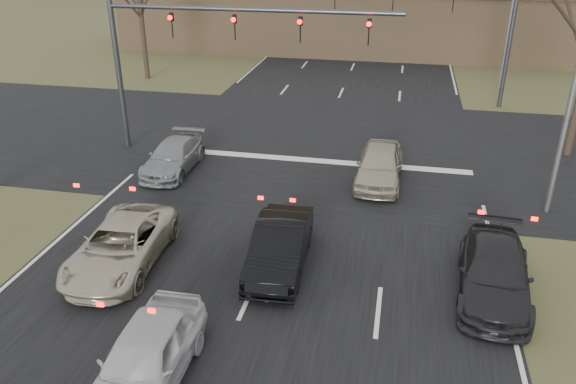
% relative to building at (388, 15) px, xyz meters
% --- Properties ---
extents(ground, '(360.00, 360.00, 0.00)m').
position_rel_building_xyz_m(ground, '(-2.00, -38.00, -2.67)').
color(ground, '#4A4A27').
rests_on(ground, ground).
extents(road_main, '(14.00, 300.00, 0.02)m').
position_rel_building_xyz_m(road_main, '(-2.00, 22.00, -2.66)').
color(road_main, black).
rests_on(road_main, ground).
extents(road_cross, '(200.00, 14.00, 0.02)m').
position_rel_building_xyz_m(road_cross, '(-2.00, -23.00, -2.65)').
color(road_cross, black).
rests_on(road_cross, ground).
extents(building, '(42.40, 10.40, 5.30)m').
position_rel_building_xyz_m(building, '(0.00, 0.00, 0.00)').
color(building, olive).
rests_on(building, ground).
extents(mast_arm_near, '(12.12, 0.24, 8.00)m').
position_rel_building_xyz_m(mast_arm_near, '(-7.23, -25.00, 2.41)').
color(mast_arm_near, '#383A3D').
rests_on(mast_arm_near, ground).
extents(mast_arm_far, '(11.12, 0.24, 8.00)m').
position_rel_building_xyz_m(mast_arm_far, '(4.18, -15.00, 2.35)').
color(mast_arm_far, '#383A3D').
rests_on(mast_arm_far, ground).
extents(streetlight_right_near, '(2.34, 0.25, 10.00)m').
position_rel_building_xyz_m(streetlight_right_near, '(6.82, -28.00, 2.92)').
color(streetlight_right_near, gray).
rests_on(streetlight_right_near, ground).
extents(car_silver_suv, '(2.52, 4.92, 1.33)m').
position_rel_building_xyz_m(car_silver_suv, '(-6.12, -34.24, -2.00)').
color(car_silver_suv, '#BCB398').
rests_on(car_silver_suv, ground).
extents(car_white_sedan, '(1.75, 4.22, 1.43)m').
position_rel_building_xyz_m(car_white_sedan, '(-3.34, -38.58, -1.95)').
color(car_white_sedan, silver).
rests_on(car_white_sedan, ground).
extents(car_black_hatch, '(1.69, 4.33, 1.41)m').
position_rel_building_xyz_m(car_black_hatch, '(-1.50, -33.37, -1.96)').
color(car_black_hatch, black).
rests_on(car_black_hatch, ground).
extents(car_charcoal_sedan, '(2.25, 4.72, 1.33)m').
position_rel_building_xyz_m(car_charcoal_sedan, '(4.50, -33.50, -2.00)').
color(car_charcoal_sedan, black).
rests_on(car_charcoal_sedan, ground).
extents(car_grey_ahead, '(1.79, 4.23, 1.22)m').
position_rel_building_xyz_m(car_grey_ahead, '(-7.37, -27.15, -2.06)').
color(car_grey_ahead, gray).
rests_on(car_grey_ahead, ground).
extents(car_silver_ahead, '(1.82, 4.32, 1.46)m').
position_rel_building_xyz_m(car_silver_ahead, '(1.00, -26.61, -1.94)').
color(car_silver_ahead, '#ACA68B').
rests_on(car_silver_ahead, ground).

